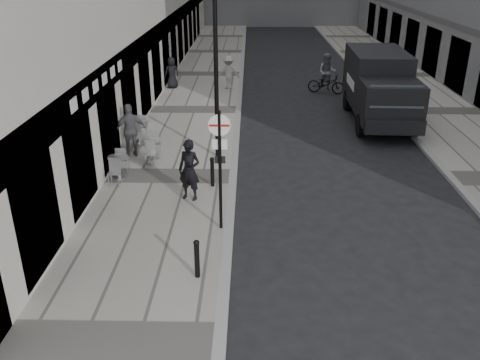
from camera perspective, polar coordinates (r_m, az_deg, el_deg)
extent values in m
cube|color=#9E998F|center=(23.64, -5.08, 7.77)|extent=(4.00, 60.00, 0.12)
cube|color=#9E998F|center=(24.98, 21.10, 7.15)|extent=(4.00, 60.00, 0.12)
imported|color=black|center=(14.50, -5.71, 1.10)|extent=(0.76, 0.62, 1.79)
cylinder|color=black|center=(12.59, -2.25, 0.90)|extent=(0.08, 0.08, 3.14)
cylinder|color=white|center=(12.16, -2.34, 6.16)|extent=(0.54, 0.04, 0.54)
cube|color=#B21414|center=(12.14, -2.34, 6.13)|extent=(0.49, 0.02, 0.05)
cube|color=white|center=(12.35, -2.29, 4.02)|extent=(0.38, 0.03, 0.25)
cylinder|color=black|center=(17.14, -2.69, 11.23)|extent=(0.15, 0.15, 5.45)
cylinder|color=black|center=(11.21, -4.85, -8.93)|extent=(0.11, 0.11, 0.86)
cylinder|color=black|center=(15.44, -3.13, 0.82)|extent=(0.12, 0.12, 0.88)
cylinder|color=black|center=(20.73, 13.47, 6.00)|extent=(0.35, 0.91, 0.90)
cylinder|color=black|center=(21.19, 18.78, 5.76)|extent=(0.35, 0.91, 0.90)
cylinder|color=black|center=(24.36, 12.00, 8.79)|extent=(0.35, 0.91, 0.90)
cylinder|color=black|center=(24.75, 16.59, 8.56)|extent=(0.35, 0.91, 0.90)
cube|color=black|center=(23.38, 15.03, 11.15)|extent=(2.39, 4.13, 2.26)
cube|color=black|center=(20.57, 16.52, 8.32)|extent=(2.32, 2.10, 1.58)
cube|color=#1E2328|center=(19.66, 17.20, 8.91)|extent=(1.99, 0.46, 0.83)
imported|color=black|center=(27.11, 9.65, 10.61)|extent=(2.02, 1.26, 1.00)
imported|color=slate|center=(26.98, 9.74, 11.86)|extent=(1.10, 0.98, 1.89)
imported|color=#555559|center=(18.04, -12.19, 5.46)|extent=(1.19, 0.87, 1.87)
imported|color=#ACA69F|center=(27.20, -1.28, 12.01)|extent=(1.12, 0.65, 1.72)
imported|color=black|center=(27.54, -7.66, 11.86)|extent=(0.94, 0.83, 1.62)
cylinder|color=#ACACAE|center=(16.60, -13.34, 0.29)|extent=(0.41, 0.41, 0.03)
cylinder|color=#ACACAE|center=(16.47, -13.46, 1.38)|extent=(0.06, 0.06, 0.69)
cylinder|color=#ACACAE|center=(16.34, -13.57, 2.50)|extent=(0.66, 0.66, 0.03)
cylinder|color=#BDBDC0|center=(19.50, -11.17, 4.09)|extent=(0.47, 0.47, 0.03)
cylinder|color=#BDBDC0|center=(19.37, -11.26, 5.17)|extent=(0.06, 0.06, 0.79)
cylinder|color=#BDBDC0|center=(19.25, -11.35, 6.28)|extent=(0.75, 0.75, 0.03)
cylinder|color=silver|center=(17.86, -9.67, 2.33)|extent=(0.41, 0.41, 0.03)
cylinder|color=silver|center=(17.74, -9.75, 3.36)|extent=(0.06, 0.06, 0.70)
cylinder|color=silver|center=(17.62, -9.83, 4.42)|extent=(0.66, 0.66, 0.03)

